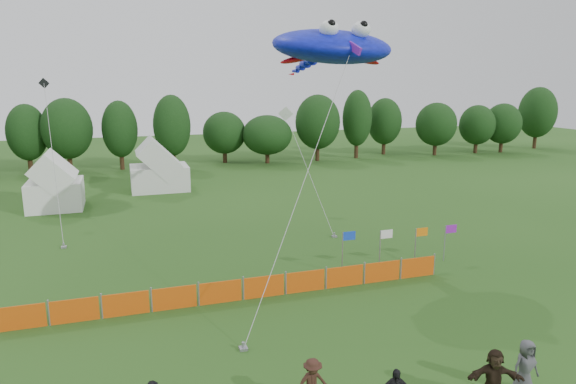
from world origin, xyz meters
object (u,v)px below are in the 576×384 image
object	(u,v)px
spectator_f	(494,378)
stingray_kite	(330,48)
tent_right	(159,170)
barrier_fence	(242,289)
spectator_e	(525,367)
tent_left	(55,186)
spectator_c	(312,383)

from	to	relation	value
spectator_f	stingray_kite	world-z (taller)	stingray_kite
tent_right	stingray_kite	bearing A→B (deg)	-69.91
barrier_fence	stingray_kite	world-z (taller)	stingray_kite
spectator_e	spectator_f	bearing A→B (deg)	-168.87
spectator_f	stingray_kite	xyz separation A→B (m)	(0.47, 14.40, 10.42)
tent_left	barrier_fence	xyz separation A→B (m)	(9.79, -20.89, -1.28)
tent_right	spectator_f	world-z (taller)	tent_right
barrier_fence	spectator_f	world-z (taller)	spectator_f
tent_left	spectator_c	bearing A→B (deg)	-70.99
spectator_e	stingray_kite	bearing A→B (deg)	96.00
tent_right	tent_left	bearing A→B (deg)	-150.56
spectator_e	spectator_f	size ratio (longest dim) A/B	0.98
tent_left	tent_right	size ratio (longest dim) A/B	0.79
tent_right	spectator_c	size ratio (longest dim) A/B	3.17
spectator_c	spectator_e	size ratio (longest dim) A/B	0.89
barrier_fence	spectator_e	xyz separation A→B (m)	(6.86, -9.60, 0.39)
spectator_f	stingray_kite	distance (m)	17.78
tent_right	spectator_c	world-z (taller)	tent_right
spectator_e	stingray_kite	size ratio (longest dim) A/B	0.10
spectator_c	spectator_f	size ratio (longest dim) A/B	0.88
spectator_c	spectator_e	bearing A→B (deg)	-17.48
spectator_c	spectator_e	xyz separation A→B (m)	(6.62, -1.36, 0.09)
tent_right	spectator_f	xyz separation A→B (m)	(7.17, -35.28, -0.90)
tent_right	barrier_fence	xyz separation A→B (m)	(1.67, -25.47, -1.31)
spectator_c	spectator_f	bearing A→B (deg)	-22.53
stingray_kite	spectator_e	bearing A→B (deg)	-86.37
tent_right	stingray_kite	size ratio (longest dim) A/B	0.29
tent_left	stingray_kite	distance (m)	24.60
tent_left	spectator_e	size ratio (longest dim) A/B	2.24
tent_right	spectator_f	distance (m)	36.02
tent_left	spectator_e	bearing A→B (deg)	-61.35
tent_right	barrier_fence	size ratio (longest dim) A/B	0.25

